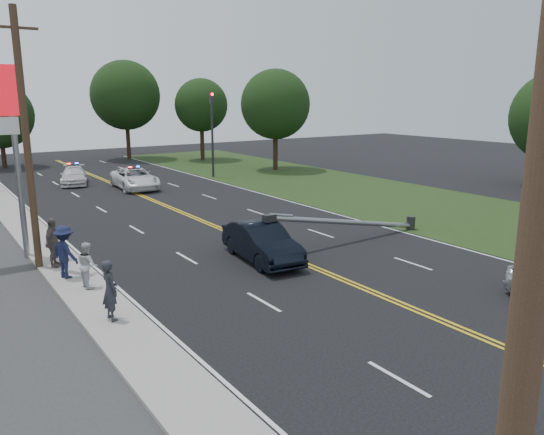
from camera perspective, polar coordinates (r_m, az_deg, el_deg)
ground at (r=17.67m, az=16.80°, el=-10.20°), size 120.00×120.00×0.00m
sidewalk at (r=21.57m, az=-20.61°, el=-6.07°), size 1.80×70.00×0.12m
grass_verge at (r=33.80m, az=18.17°, el=0.75°), size 12.00×80.00×0.01m
centerline_yellow at (r=24.74m, az=-1.41°, el=-2.93°), size 0.36×80.00×0.00m
traffic_signal at (r=45.33m, az=-6.46°, el=9.63°), size 0.28×0.41×7.05m
fallen_streetlight at (r=25.50m, az=8.97°, el=-0.49°), size 9.36×0.44×1.91m
utility_pole_near at (r=4.54m, az=25.77°, el=-10.48°), size 1.60×0.28×10.00m
utility_pole_mid at (r=22.36m, az=-24.90°, el=7.42°), size 1.60×0.28×10.00m
tree_7 at (r=60.05m, az=-15.48°, el=12.55°), size 7.33×7.33×10.49m
tree_8 at (r=57.72m, az=-7.63°, el=11.88°), size 5.58×5.58×8.60m
tree_9 at (r=49.41m, az=0.37°, el=12.07°), size 6.35×6.35×9.18m
crashed_sedan at (r=22.22m, az=-1.10°, el=-2.67°), size 2.23×4.98×1.59m
emergency_a at (r=40.83m, az=-14.55°, el=4.08°), size 2.86×5.65×1.53m
emergency_b at (r=44.33m, az=-20.54°, el=4.23°), size 3.07×4.98×1.35m
bystander_a at (r=16.85m, az=-17.04°, el=-7.46°), size 0.52×0.73×1.90m
bystander_b at (r=19.96m, az=-19.23°, el=-4.81°), size 0.67×0.84×1.64m
bystander_c at (r=21.19m, az=-21.37°, el=-3.46°), size 1.15×1.47×2.00m
bystander_d at (r=22.72m, az=-22.51°, el=-2.50°), size 1.06×1.23×1.98m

